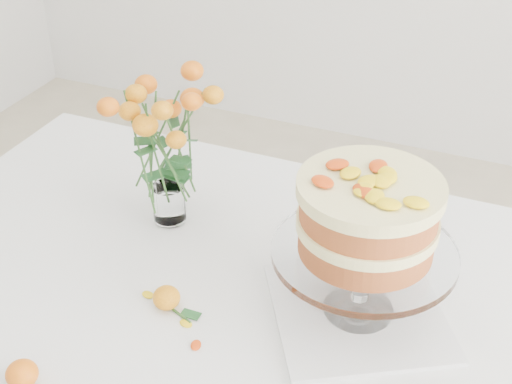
% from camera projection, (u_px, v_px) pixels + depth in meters
% --- Properties ---
extents(table, '(1.43, 0.93, 0.76)m').
position_uv_depth(table, '(230.00, 312.00, 1.40)').
color(table, tan).
rests_on(table, ground).
extents(napkin, '(0.41, 0.41, 0.01)m').
position_uv_depth(napkin, '(358.00, 312.00, 1.28)').
color(napkin, white).
rests_on(napkin, table).
extents(cake_stand, '(0.32, 0.32, 0.28)m').
position_uv_depth(cake_stand, '(367.00, 224.00, 1.17)').
color(cake_stand, white).
rests_on(cake_stand, napkin).
extents(rose_vase, '(0.25, 0.25, 0.35)m').
position_uv_depth(rose_vase, '(164.00, 137.00, 1.41)').
color(rose_vase, white).
rests_on(rose_vase, table).
extents(loose_rose_near, '(0.09, 0.05, 0.04)m').
position_uv_depth(loose_rose_near, '(167.00, 298.00, 1.28)').
color(loose_rose_near, '#FC9F15').
rests_on(loose_rose_near, table).
extents(loose_rose_far, '(0.09, 0.06, 0.04)m').
position_uv_depth(loose_rose_far, '(22.00, 374.00, 1.13)').
color(loose_rose_far, orange).
rests_on(loose_rose_far, table).
extents(stray_petal_a, '(0.03, 0.02, 0.00)m').
position_uv_depth(stray_petal_a, '(148.00, 295.00, 1.32)').
color(stray_petal_a, yellow).
rests_on(stray_petal_a, table).
extents(stray_petal_b, '(0.03, 0.02, 0.00)m').
position_uv_depth(stray_petal_b, '(186.00, 324.00, 1.25)').
color(stray_petal_b, yellow).
rests_on(stray_petal_b, table).
extents(stray_petal_c, '(0.03, 0.02, 0.00)m').
position_uv_depth(stray_petal_c, '(196.00, 345.00, 1.21)').
color(stray_petal_c, yellow).
rests_on(stray_petal_c, table).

